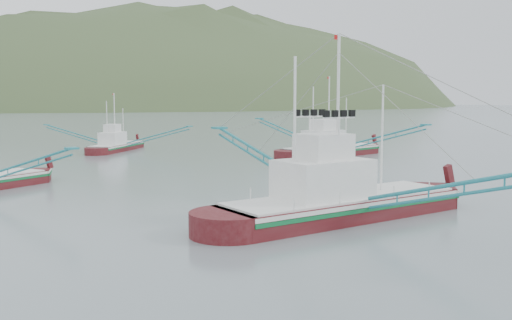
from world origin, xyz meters
TOP-DOWN VIEW (x-y plane):
  - ground at (0.00, 0.00)m, footprint 1200.00×1200.00m
  - main_boat at (1.69, -0.44)m, footprint 16.76×30.08m
  - bg_boat_far at (9.01, 51.58)m, footprint 17.62×18.57m
  - bg_boat_right at (28.09, 27.85)m, footprint 15.39×27.20m
  - headland_right at (240.00, 430.00)m, footprint 684.00×432.00m

SIDE VIEW (x-z plane):
  - ground at x=0.00m, z-range 0.00..0.00m
  - headland_right at x=240.00m, z-range -153.00..153.00m
  - bg_boat_right at x=28.09m, z-range -3.93..7.11m
  - main_boat at x=1.69m, z-range -4.34..7.83m
  - bg_boat_far at x=9.01m, z-range -2.51..6.30m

